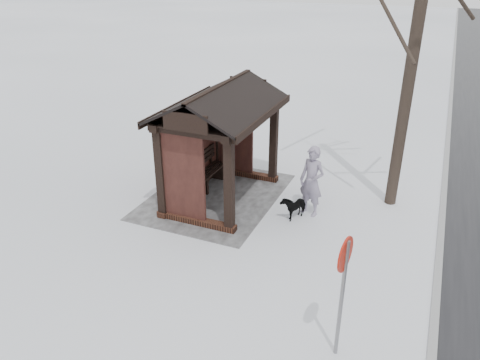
# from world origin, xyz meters

# --- Properties ---
(ground) EXTENTS (120.00, 120.00, 0.00)m
(ground) POSITION_xyz_m (0.00, 0.00, 0.00)
(ground) COLOR white
(ground) RESTS_ON ground
(kerb) EXTENTS (120.00, 0.15, 0.06)m
(kerb) POSITION_xyz_m (0.00, 5.50, 0.01)
(kerb) COLOR gray
(kerb) RESTS_ON ground
(trampled_patch) EXTENTS (4.20, 3.20, 0.02)m
(trampled_patch) POSITION_xyz_m (0.00, -0.20, 0.01)
(trampled_patch) COLOR gray
(trampled_patch) RESTS_ON ground
(bus_shelter) EXTENTS (3.60, 2.40, 3.09)m
(bus_shelter) POSITION_xyz_m (0.00, -0.16, 2.17)
(bus_shelter) COLOR #3A1F15
(bus_shelter) RESTS_ON ground
(pedestrian) EXTENTS (0.62, 0.76, 1.79)m
(pedestrian) POSITION_xyz_m (-0.09, 2.40, 0.90)
(pedestrian) COLOR #958AA2
(pedestrian) RESTS_ON ground
(dog) EXTENTS (0.80, 0.58, 0.62)m
(dog) POSITION_xyz_m (0.24, 2.07, 0.31)
(dog) COLOR black
(dog) RESTS_ON ground
(road_sign) EXTENTS (0.56, 0.13, 2.20)m
(road_sign) POSITION_xyz_m (4.24, 4.02, 1.60)
(road_sign) COLOR slate
(road_sign) RESTS_ON ground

